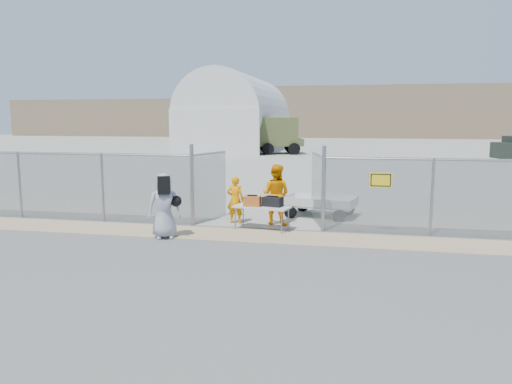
% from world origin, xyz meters
% --- Properties ---
extents(ground, '(160.00, 160.00, 0.00)m').
position_xyz_m(ground, '(0.00, 0.00, 0.00)').
color(ground, '#565656').
extents(tarmac_inside, '(160.00, 80.00, 0.01)m').
position_xyz_m(tarmac_inside, '(0.00, 42.00, 0.01)').
color(tarmac_inside, '#9F9D8F').
rests_on(tarmac_inside, ground).
extents(dirt_strip, '(44.00, 1.60, 0.01)m').
position_xyz_m(dirt_strip, '(0.00, 1.00, 0.01)').
color(dirt_strip, tan).
rests_on(dirt_strip, ground).
extents(distant_hills, '(140.00, 6.00, 9.00)m').
position_xyz_m(distant_hills, '(5.00, 78.00, 4.50)').
color(distant_hills, '#7F684F').
rests_on(distant_hills, ground).
extents(chain_link_fence, '(40.00, 0.20, 2.20)m').
position_xyz_m(chain_link_fence, '(0.00, 2.00, 1.10)').
color(chain_link_fence, gray).
rests_on(chain_link_fence, ground).
extents(quonset_hangar, '(9.00, 18.00, 8.00)m').
position_xyz_m(quonset_hangar, '(-10.00, 40.00, 4.00)').
color(quonset_hangar, silver).
rests_on(quonset_hangar, ground).
extents(folding_table, '(1.77, 1.02, 0.71)m').
position_xyz_m(folding_table, '(0.21, 1.81, 0.35)').
color(folding_table, silver).
rests_on(folding_table, ground).
extents(orange_bag, '(0.48, 0.32, 0.30)m').
position_xyz_m(orange_bag, '(-0.07, 1.79, 0.86)').
color(orange_bag, '#C25E22').
rests_on(orange_bag, folding_table).
extents(black_duffel, '(0.64, 0.46, 0.28)m').
position_xyz_m(black_duffel, '(0.53, 1.88, 0.84)').
color(black_duffel, black).
rests_on(black_duffel, folding_table).
extents(security_worker_left, '(0.55, 0.36, 1.50)m').
position_xyz_m(security_worker_left, '(-0.78, 2.56, 0.75)').
color(security_worker_left, '#FF9500').
rests_on(security_worker_left, ground).
extents(security_worker_right, '(1.06, 0.90, 1.88)m').
position_xyz_m(security_worker_right, '(0.49, 2.67, 0.94)').
color(security_worker_right, '#FF9500').
rests_on(security_worker_right, ground).
extents(visitor, '(1.04, 0.88, 1.80)m').
position_xyz_m(visitor, '(-2.20, 0.25, 0.90)').
color(visitor, '#9698A2').
rests_on(visitor, ground).
extents(utility_trailer, '(3.26, 2.11, 0.73)m').
position_xyz_m(utility_trailer, '(1.74, 4.22, 0.37)').
color(utility_trailer, silver).
rests_on(utility_trailer, ground).
extents(military_truck, '(7.58, 4.46, 3.40)m').
position_xyz_m(military_truck, '(-5.90, 33.83, 1.70)').
color(military_truck, '#50582C').
rests_on(military_truck, ground).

